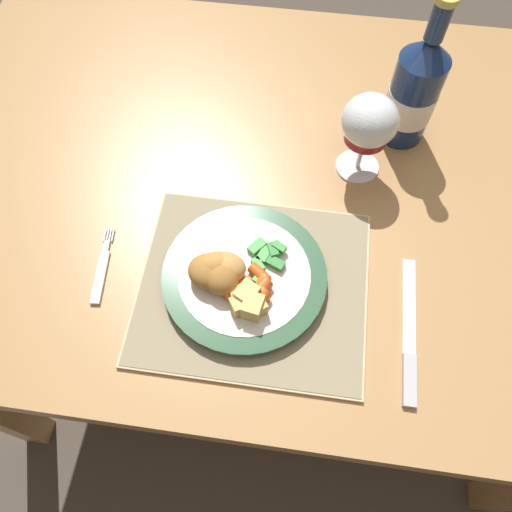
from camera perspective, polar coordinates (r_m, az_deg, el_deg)
ground_plane at (r=1.48m, az=1.83°, el=-8.51°), size 6.00×6.00×0.00m
dining_table at (r=0.91m, az=2.97°, el=5.65°), size 1.26×0.84×0.74m
placemat at (r=0.72m, az=-0.33°, el=-3.48°), size 0.33×0.29×0.01m
dinner_plate at (r=0.71m, az=-1.32°, el=-2.37°), size 0.23×0.23×0.02m
breaded_croquettes at (r=0.68m, az=-4.45°, el=-1.67°), size 0.08×0.08×0.04m
green_beans_pile at (r=0.71m, az=1.22°, el=-0.04°), size 0.06×0.07×0.01m
glazed_carrots at (r=0.68m, az=-0.09°, el=-3.93°), size 0.07×0.08×0.02m
fork at (r=0.76m, az=-17.23°, el=-1.64°), size 0.03×0.13×0.01m
table_knife at (r=0.72m, az=17.10°, el=-9.33°), size 0.02×0.22×0.01m
wine_glass at (r=0.78m, az=12.80°, el=14.50°), size 0.09×0.09×0.15m
bottle at (r=0.86m, az=17.61°, el=17.51°), size 0.08×0.08×0.25m
roast_potatoes at (r=0.67m, az=-0.91°, el=-5.27°), size 0.06×0.05×0.03m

